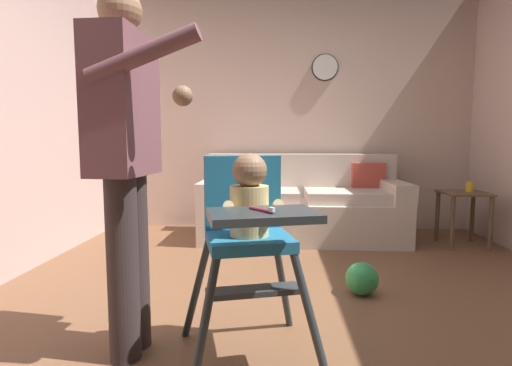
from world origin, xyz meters
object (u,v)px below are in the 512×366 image
wall_clock (325,67)px  side_table (463,207)px  sippy_cup (470,187)px  adult_standing (126,154)px  high_chair (248,218)px  couch (302,206)px  toy_ball (362,279)px

wall_clock → side_table: bearing=-30.2°
side_table → sippy_cup: size_ratio=5.20×
adult_standing → side_table: size_ratio=3.18×
sippy_cup → high_chair: bearing=-133.1°
couch → sippy_cup: couch is taller
sippy_cup → wall_clock: 1.94m
toy_ball → sippy_cup: bearing=45.4°
adult_standing → sippy_cup: 3.25m
high_chair → side_table: high_chair is taller
sippy_cup → wall_clock: size_ratio=0.34×
couch → high_chair: (-0.38, -2.33, 0.32)m
high_chair → adult_standing: size_ratio=0.57×
side_table → high_chair: bearing=-132.3°
adult_standing → side_table: bearing=43.0°
wall_clock → sippy_cup: bearing=-29.3°
toy_ball → side_table: (1.21, 1.28, 0.27)m
couch → side_table: bearing=80.6°
toy_ball → adult_standing: bearing=-148.1°
high_chair → adult_standing: (-0.55, 0.03, 0.28)m
couch → adult_standing: size_ratio=1.23×
adult_standing → toy_ball: adult_standing is taller
side_table → wall_clock: bearing=149.8°
sippy_cup → wall_clock: bearing=150.7°
high_chair → side_table: size_ratio=1.83×
high_chair → toy_ball: 1.18m
adult_standing → wall_clock: wall_clock is taller
adult_standing → wall_clock: (1.20, 2.78, 0.88)m
adult_standing → toy_ball: 1.67m
side_table → wall_clock: (-1.25, 0.73, 1.44)m
high_chair → wall_clock: size_ratio=3.20×
couch → toy_ball: 1.58m
toy_ball → wall_clock: size_ratio=0.72×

